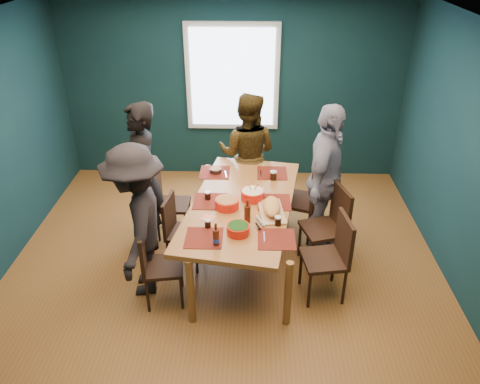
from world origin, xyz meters
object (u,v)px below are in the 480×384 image
Objects in this scene: person_near_left at (137,222)px; bowl_dumpling at (252,194)px; person_right at (325,179)px; chair_left_mid at (178,226)px; person_back at (247,154)px; bowl_salad at (227,203)px; chair_left_near at (154,261)px; bowl_herbs at (238,229)px; dining_table at (242,208)px; person_far_left at (143,178)px; chair_right_far at (306,195)px; cutting_board at (272,208)px; chair_left_far at (166,199)px; chair_right_mid at (331,221)px; chair_right_near at (333,251)px.

bowl_dumpling is (1.16, 0.55, 0.03)m from person_near_left.
chair_left_mid is at bearing 124.43° from person_right.
person_back reaches higher than chair_left_mid.
person_near_left is at bearing -158.29° from bowl_salad.
chair_left_near is 3.85× the size of bowl_herbs.
dining_table is 1.26× the size of person_far_left.
chair_right_far is 3.97× the size of bowl_salad.
person_right is 7.87× the size of bowl_herbs.
chair_left_near is (-0.15, -0.64, 0.01)m from chair_left_mid.
person_far_left reaches higher than cutting_board.
dining_table is 1.38× the size of person_back.
bowl_salad is (0.89, 0.36, 0.03)m from person_near_left.
person_right is 2.89× the size of cutting_board.
person_back reaches higher than bowl_dumpling.
chair_left_near is at bearing 140.51° from person_right.
person_far_left is 2.91× the size of cutting_board.
chair_left_far is at bearing 142.19° from cutting_board.
person_far_left is 7.09× the size of bowl_salad.
person_back is 0.92× the size of person_right.
bowl_herbs is 0.52m from cutting_board.
bowl_herbs is (-0.13, -0.68, -0.00)m from bowl_dumpling.
chair_left_near is at bearing -94.42° from chair_left_mid.
bowl_salad reaches higher than dining_table.
chair_left_mid is at bearing 163.50° from cutting_board.
chair_right_far is 0.87m from bowl_dumpling.
person_far_left is 1.48m from bowl_herbs.
chair_right_mid is (1.88, 0.71, 0.05)m from chair_left_near.
chair_left_far is at bearing 105.36° from person_right.
chair_right_far is at bearing 45.51° from dining_table.
cutting_board reaches higher than chair_left_mid.
person_near_left is at bearing -117.95° from chair_left_mid.
person_far_left reaches higher than dining_table.
chair_left_far is at bearing -160.90° from chair_right_far.
bowl_herbs reaches higher than chair_left_far.
person_near_left reaches higher than chair_right_mid.
person_back is at bearing 143.32° from person_near_left.
chair_right_near is at bearing -33.35° from cutting_board.
chair_right_near reaches higher than chair_left_far.
chair_right_far is at bearing 89.90° from chair_right_near.
chair_right_far is at bearing 65.80° from person_right.
chair_right_mid is 2.21m from person_far_left.
person_far_left is at bearing 148.47° from chair_right_near.
chair_left_near is 0.87× the size of chair_right_far.
chair_right_near is 1.08m from bowl_dumpling.
bowl_salad is at bearing 150.87° from chair_right_near.
chair_left_near is at bearing 175.70° from chair_right_near.
chair_right_mid is at bearing 99.79° from person_near_left.
chair_left_far reaches higher than chair_left_mid.
dining_table is at bearing 38.59° from bowl_salad.
chair_left_far is 2.19m from chair_right_near.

